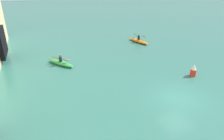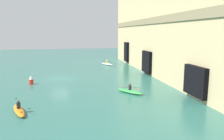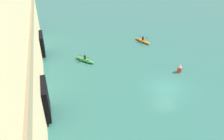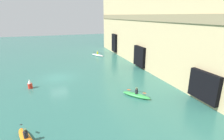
% 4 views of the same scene
% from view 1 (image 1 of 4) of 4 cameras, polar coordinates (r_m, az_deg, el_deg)
% --- Properties ---
extents(ground_plane, '(120.00, 120.00, 0.00)m').
position_cam_1_polar(ground_plane, '(18.25, 17.23, -7.14)').
color(ground_plane, '#2D665B').
extents(kayak_orange, '(3.45, 1.86, 1.12)m').
position_cam_1_polar(kayak_orange, '(30.08, 6.95, 7.58)').
color(kayak_orange, orange).
rests_on(kayak_orange, ground).
extents(kayak_green, '(3.13, 2.66, 1.14)m').
position_cam_1_polar(kayak_green, '(23.63, -13.21, 1.85)').
color(kayak_green, green).
rests_on(kayak_green, ground).
extents(marker_buoy, '(0.56, 0.56, 1.20)m').
position_cam_1_polar(marker_buoy, '(21.99, 20.50, -0.12)').
color(marker_buoy, red).
rests_on(marker_buoy, ground).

